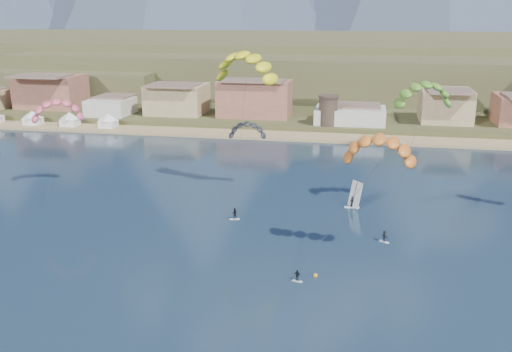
# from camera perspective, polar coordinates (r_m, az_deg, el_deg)

# --- Properties ---
(beach) EXTENTS (2200.00, 12.00, 0.90)m
(beach) POSITION_cam_1_polar(r_m,az_deg,el_deg) (159.11, 5.03, 3.89)
(beach) COLOR tan
(beach) RESTS_ON ground
(land) EXTENTS (2200.00, 900.00, 4.00)m
(land) POSITION_cam_1_polar(r_m,az_deg,el_deg) (609.91, 9.62, 12.72)
(land) COLOR brown
(land) RESTS_ON ground
(foothills) EXTENTS (940.00, 210.00, 18.00)m
(foothills) POSITION_cam_1_polar(r_m,az_deg,el_deg) (282.41, 12.43, 10.73)
(foothills) COLOR brown
(foothills) RESTS_ON ground
(town) EXTENTS (400.00, 24.00, 12.00)m
(town) POSITION_cam_1_polar(r_m,az_deg,el_deg) (181.40, -7.14, 7.83)
(town) COLOR silver
(town) RESTS_ON ground
(watchtower) EXTENTS (5.82, 5.82, 8.60)m
(watchtower) POSITION_cam_1_polar(r_m,az_deg,el_deg) (165.39, 7.11, 6.46)
(watchtower) COLOR #47382D
(watchtower) RESTS_ON ground
(beach_tents) EXTENTS (43.40, 6.40, 5.00)m
(beach_tents) POSITION_cam_1_polar(r_m,az_deg,el_deg) (182.41, -19.62, 5.70)
(beach_tents) COLOR white
(beach_tents) RESTS_ON ground
(kitesurfer_yellow) EXTENTS (13.88, 19.32, 28.81)m
(kitesurfer_yellow) POSITION_cam_1_polar(r_m,az_deg,el_deg) (105.04, -1.04, 11.11)
(kitesurfer_yellow) COLOR silver
(kitesurfer_yellow) RESTS_ON ground
(kitesurfer_orange) EXTENTS (15.52, 11.73, 20.81)m
(kitesurfer_orange) POSITION_cam_1_polar(r_m,az_deg,el_deg) (78.19, 12.05, 3.06)
(kitesurfer_orange) COLOR silver
(kitesurfer_orange) RESTS_ON ground
(kitesurfer_green) EXTENTS (11.52, 18.06, 25.24)m
(kitesurfer_green) POSITION_cam_1_polar(r_m,az_deg,el_deg) (98.32, 16.20, 7.99)
(kitesurfer_green) COLOR silver
(kitesurfer_green) RESTS_ON ground
(distant_kite_pink) EXTENTS (10.39, 8.01, 19.57)m
(distant_kite_pink) POSITION_cam_1_polar(r_m,az_deg,el_deg) (113.98, -19.00, 6.50)
(distant_kite_pink) COLOR #262626
(distant_kite_pink) RESTS_ON ground
(distant_kite_dark) EXTENTS (7.77, 5.94, 15.23)m
(distant_kite_dark) POSITION_cam_1_polar(r_m,az_deg,el_deg) (109.53, -0.86, 4.84)
(distant_kite_dark) COLOR #262626
(distant_kite_dark) RESTS_ON ground
(windsurfer) EXTENTS (2.71, 2.95, 4.76)m
(windsurfer) POSITION_cam_1_polar(r_m,az_deg,el_deg) (103.40, 9.57, -2.29)
(windsurfer) COLOR silver
(windsurfer) RESTS_ON ground
(buoy) EXTENTS (0.60, 0.60, 0.60)m
(buoy) POSITION_cam_1_polar(r_m,az_deg,el_deg) (77.51, 5.88, -9.71)
(buoy) COLOR orange
(buoy) RESTS_ON ground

